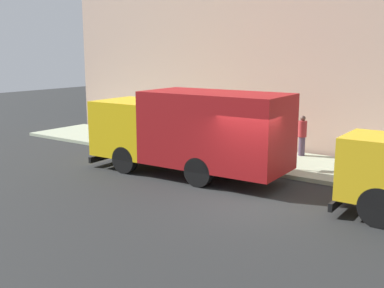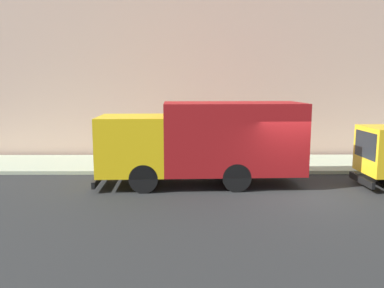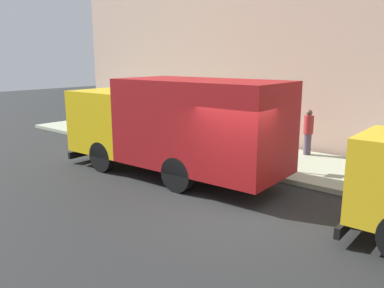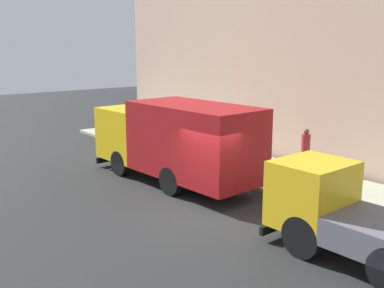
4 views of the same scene
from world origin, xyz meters
TOP-DOWN VIEW (x-y plane):
  - ground at (0.00, 0.00)m, footprint 80.00×80.00m
  - sidewalk at (4.93, 0.00)m, footprint 3.86×30.00m
  - building_facade at (7.36, 0.00)m, footprint 0.50×30.00m
  - large_utility_truck at (1.39, 3.12)m, footprint 2.76×7.73m
  - pedestrian_walking at (3.48, 5.52)m, footprint 0.52×0.52m
  - pedestrian_standing at (3.64, 2.57)m, footprint 0.39×0.39m
  - pedestrian_third at (6.29, 0.83)m, footprint 0.40×0.40m
  - traffic_cone_orange at (3.88, 6.46)m, footprint 0.44×0.44m
  - street_sign_post at (3.27, 1.87)m, footprint 0.44×0.08m

SIDE VIEW (x-z plane):
  - ground at x=0.00m, z-range 0.00..0.00m
  - sidewalk at x=4.93m, z-range 0.00..0.15m
  - traffic_cone_orange at x=3.88m, z-range 0.15..0.78m
  - pedestrian_third at x=6.29m, z-range 0.20..1.90m
  - pedestrian_walking at x=3.48m, z-range 0.19..1.91m
  - pedestrian_standing at x=3.64m, z-range 0.21..1.91m
  - street_sign_post at x=3.27m, z-range 0.38..2.84m
  - large_utility_truck at x=1.39m, z-range 0.15..3.25m
  - building_facade at x=7.36m, z-range 0.00..12.78m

